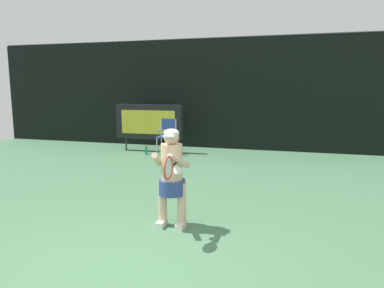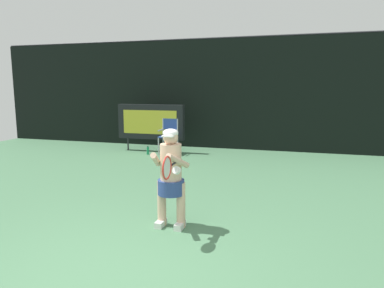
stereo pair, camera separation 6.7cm
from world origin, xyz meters
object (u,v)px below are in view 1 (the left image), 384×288
object	(u,v)px
tennis_racket	(169,168)
umpire_chair	(167,134)
water_bottle	(146,151)
scoreboard	(149,122)
tennis_player	(172,175)

from	to	relation	value
tennis_racket	umpire_chair	bearing A→B (deg)	128.85
water_bottle	tennis_racket	bearing A→B (deg)	-64.08
scoreboard	water_bottle	xyz separation A→B (m)	(0.13, -0.57, -0.82)
water_bottle	tennis_racket	world-z (taller)	tennis_racket
umpire_chair	tennis_racket	xyz separation A→B (m)	(2.19, -6.01, 0.40)
scoreboard	umpire_chair	size ratio (longest dim) A/B	2.04
water_bottle	tennis_racket	xyz separation A→B (m)	(2.76, -5.68, 0.90)
scoreboard	umpire_chair	bearing A→B (deg)	-18.63
tennis_racket	water_bottle	bearing A→B (deg)	134.72
scoreboard	umpire_chair	distance (m)	0.80
umpire_chair	water_bottle	size ratio (longest dim) A/B	4.08
scoreboard	water_bottle	size ratio (longest dim) A/B	8.30
water_bottle	tennis_player	bearing A→B (deg)	-63.12
water_bottle	tennis_racket	size ratio (longest dim) A/B	0.44
umpire_chair	tennis_racket	bearing A→B (deg)	-69.95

